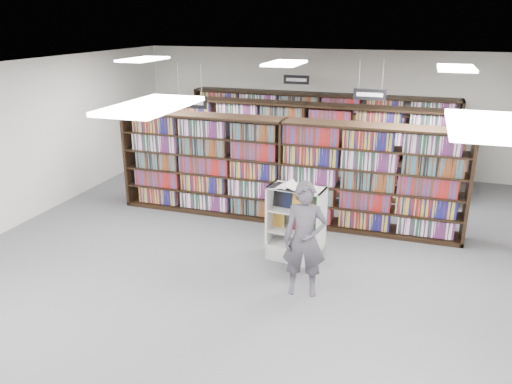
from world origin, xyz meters
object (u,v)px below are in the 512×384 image
(bookshelf_row_near, at_px, (283,171))
(open_book, at_px, (289,186))
(endcap_display, at_px, (296,234))
(shopper, at_px, (305,240))

(bookshelf_row_near, height_order, open_book, bookshelf_row_near)
(endcap_display, height_order, shopper, shopper)
(bookshelf_row_near, bearing_deg, endcap_display, -66.95)
(endcap_display, relative_size, shopper, 0.75)
(bookshelf_row_near, relative_size, open_book, 10.31)
(bookshelf_row_near, relative_size, shopper, 3.97)
(open_book, distance_m, shopper, 1.20)
(bookshelf_row_near, bearing_deg, open_book, -71.90)
(open_book, height_order, shopper, shopper)
(bookshelf_row_near, height_order, endcap_display, bookshelf_row_near)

